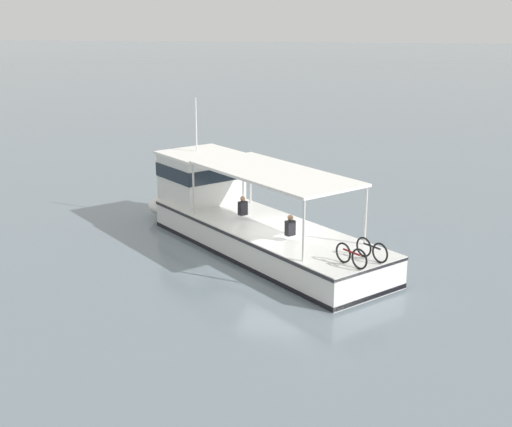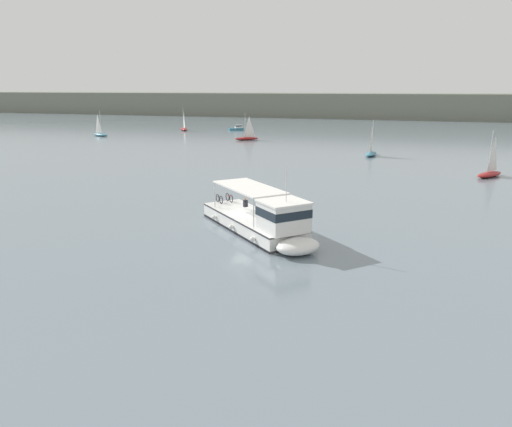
# 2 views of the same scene
# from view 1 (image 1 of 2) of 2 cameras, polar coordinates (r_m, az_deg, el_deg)

# --- Properties ---
(ground_plane) EXTENTS (400.00, 400.00, 0.00)m
(ground_plane) POSITION_cam_1_polar(r_m,az_deg,el_deg) (24.52, 1.53, -3.91)
(ground_plane) COLOR slate
(ferry_main) EXTENTS (11.28, 11.07, 5.32)m
(ferry_main) POSITION_cam_1_polar(r_m,az_deg,el_deg) (26.06, -1.33, -0.30)
(ferry_main) COLOR white
(ferry_main) RESTS_ON ground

